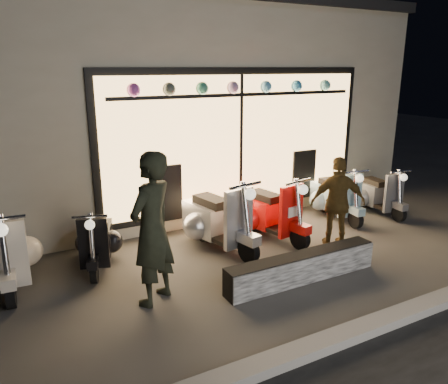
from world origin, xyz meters
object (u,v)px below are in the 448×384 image
(scooter_red, at_px, (266,211))
(woman, at_px, (338,203))
(graffiti_barrier, at_px, (302,267))
(man, at_px, (152,229))
(scooter_silver, at_px, (214,219))

(scooter_red, xyz_separation_m, woman, (0.74, -0.96, 0.32))
(graffiti_barrier, xyz_separation_m, man, (-1.99, 0.45, 0.77))
(man, distance_m, woman, 3.26)
(scooter_red, distance_m, man, 2.84)
(graffiti_barrier, height_order, scooter_red, scooter_red)
(scooter_silver, height_order, scooter_red, scooter_silver)
(graffiti_barrier, relative_size, woman, 1.56)
(graffiti_barrier, distance_m, scooter_silver, 1.79)
(scooter_red, bearing_deg, man, -164.31)
(man, relative_size, woman, 1.28)
(man, bearing_deg, scooter_silver, -174.31)
(scooter_silver, distance_m, woman, 2.04)
(woman, bearing_deg, man, 32.82)
(scooter_red, height_order, woman, woman)
(graffiti_barrier, bearing_deg, scooter_silver, 106.67)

